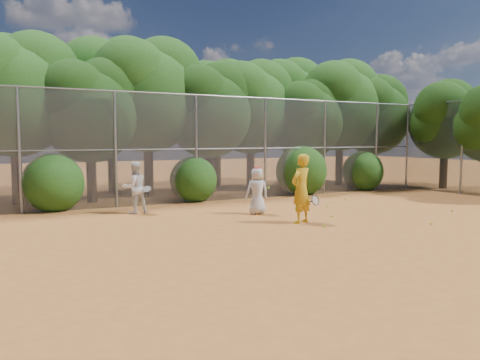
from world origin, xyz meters
TOP-DOWN VIEW (x-y plane):
  - ground at (0.00, 0.00)m, footprint 80.00×80.00m
  - fence_back at (-0.12, 6.00)m, footprint 20.05×0.09m
  - fence_side at (10.00, 3.00)m, footprint 0.09×6.09m
  - tree_1 at (-6.94, 8.54)m, footprint 4.64×4.03m
  - tree_2 at (-4.45, 7.83)m, footprint 3.99×3.47m
  - tree_3 at (-1.94, 8.84)m, footprint 4.89×4.26m
  - tree_4 at (0.55, 8.24)m, footprint 4.19×3.64m
  - tree_5 at (3.06, 9.04)m, footprint 4.51×3.92m
  - tree_6 at (5.55, 8.03)m, footprint 3.86×3.36m
  - tree_7 at (8.06, 8.64)m, footprint 4.77×4.14m
  - tree_8 at (10.05, 8.34)m, footprint 4.25×3.70m
  - tree_10 at (-2.93, 11.05)m, footprint 5.15×4.48m
  - tree_11 at (2.06, 10.64)m, footprint 4.64×4.03m
  - tree_12 at (6.56, 11.24)m, footprint 5.02×4.37m
  - tree_13 at (11.45, 5.03)m, footprint 3.86×3.36m
  - bush_0 at (-6.00, 6.30)m, footprint 2.00×2.00m
  - bush_1 at (-1.00, 6.30)m, footprint 1.80×1.80m
  - bush_2 at (4.00, 6.30)m, footprint 2.20×2.20m
  - bush_3 at (7.50, 6.30)m, footprint 1.90×1.90m
  - player_yellow at (-0.12, 0.49)m, footprint 0.92×0.67m
  - player_teen at (-0.43, 2.43)m, footprint 0.80×0.60m
  - player_white at (-3.80, 4.35)m, footprint 0.94×0.86m
  - ball_0 at (1.27, 0.85)m, footprint 0.07×0.07m
  - ball_1 at (2.48, 2.60)m, footprint 0.07×0.07m
  - ball_2 at (2.90, -1.44)m, footprint 0.07×0.07m
  - ball_3 at (5.40, -0.15)m, footprint 0.07×0.07m
  - ball_4 at (0.04, -0.36)m, footprint 0.07×0.07m
  - ball_5 at (4.23, 3.68)m, footprint 0.07×0.07m

SIDE VIEW (x-z plane):
  - ground at x=0.00m, z-range 0.00..0.00m
  - ball_0 at x=1.27m, z-range 0.00..0.07m
  - ball_1 at x=2.48m, z-range 0.00..0.07m
  - ball_2 at x=2.90m, z-range 0.00..0.07m
  - ball_3 at x=5.40m, z-range 0.00..0.07m
  - ball_4 at x=0.04m, z-range 0.00..0.07m
  - ball_5 at x=4.23m, z-range 0.00..0.07m
  - player_teen at x=-0.43m, z-range 0.00..1.50m
  - player_white at x=-3.80m, z-range 0.00..1.66m
  - bush_1 at x=-1.00m, z-range 0.00..1.80m
  - bush_3 at x=7.50m, z-range 0.00..1.90m
  - player_yellow at x=-0.12m, z-range 0.00..1.95m
  - bush_0 at x=-6.00m, z-range 0.00..2.00m
  - bush_2 at x=4.00m, z-range 0.00..2.20m
  - fence_side at x=10.00m, z-range 0.04..4.06m
  - fence_back at x=-0.12m, z-range 0.04..4.06m
  - tree_6 at x=5.55m, z-range 0.82..6.11m
  - tree_13 at x=11.45m, z-range 0.82..6.11m
  - tree_2 at x=-4.45m, z-range 0.85..6.32m
  - tree_4 at x=0.55m, z-range 0.89..6.62m
  - tree_8 at x=10.05m, z-range 0.91..6.73m
  - tree_5 at x=3.06m, z-range 0.96..7.13m
  - tree_1 at x=-6.94m, z-range 0.99..7.34m
  - tree_11 at x=2.06m, z-range 0.99..7.34m
  - tree_7 at x=8.06m, z-range 1.02..7.54m
  - tree_3 at x=-1.94m, z-range 1.04..7.75m
  - tree_12 at x=6.56m, z-range 1.07..7.95m
  - tree_10 at x=-2.93m, z-range 1.10..8.16m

